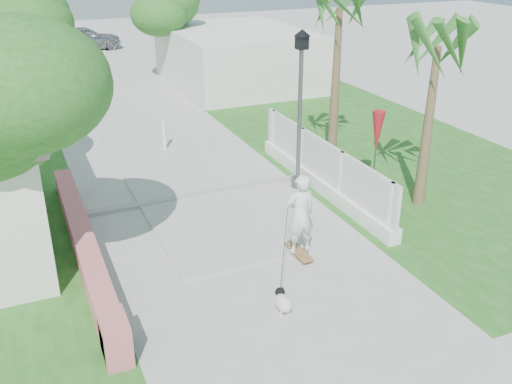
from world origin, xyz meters
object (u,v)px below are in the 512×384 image
street_lamp (300,105)px  patio_umbrella (377,133)px  skateboarder (288,237)px  parked_car (83,39)px  dog (283,301)px  bollard (164,134)px

street_lamp → patio_umbrella: bearing=-27.8°
patio_umbrella → skateboarder: patio_umbrella is taller
street_lamp → parked_car: (-2.51, 24.38, -1.64)m
dog → parked_car: (0.52, 29.64, 0.54)m
patio_umbrella → dog: size_ratio=3.54×
dog → street_lamp: bearing=69.9°
patio_umbrella → parked_car: (-4.41, 25.38, -0.90)m
parked_car → street_lamp: bearing=169.7°
skateboarder → parked_car: 28.43m
dog → bollard: bearing=97.9°
bollard → skateboarder: skateboarder is taller
patio_umbrella → parked_car: bearing=99.9°
bollard → dog: bollard is taller
skateboarder → dog: bearing=61.1°
bollard → patio_umbrella: bearing=-50.1°
street_lamp → dog: size_ratio=6.84×
street_lamp → parked_car: size_ratio=0.96×
skateboarder → parked_car: (-0.18, 28.43, -0.09)m
patio_umbrella → parked_car: patio_umbrella is taller
skateboarder → bollard: bearing=-86.4°
patio_umbrella → street_lamp: bearing=152.2°
bollard → dog: bearing=-91.9°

